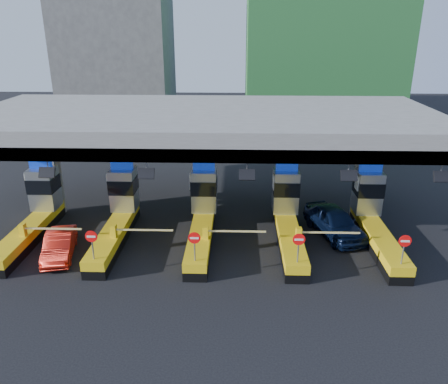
{
  "coord_description": "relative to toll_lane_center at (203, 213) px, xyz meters",
  "views": [
    {
      "loc": [
        2.02,
        -23.32,
        11.77
      ],
      "look_at": [
        1.28,
        0.0,
        2.86
      ],
      "focal_mm": 35.0,
      "sensor_mm": 36.0,
      "label": 1
    }
  ],
  "objects": [
    {
      "name": "toll_lane_left",
      "position": [
        -5.0,
        0.0,
        0.0
      ],
      "size": [
        4.43,
        8.0,
        4.16
      ],
      "color": "black",
      "rests_on": "ground"
    },
    {
      "name": "toll_lane_far_left",
      "position": [
        -10.0,
        0.0,
        0.0
      ],
      "size": [
        4.43,
        8.0,
        4.16
      ],
      "color": "black",
      "rests_on": "ground"
    },
    {
      "name": "toll_lane_right",
      "position": [
        5.0,
        0.0,
        0.0
      ],
      "size": [
        4.43,
        8.0,
        4.16
      ],
      "color": "black",
      "rests_on": "ground"
    },
    {
      "name": "toll_lane_far_right",
      "position": [
        10.0,
        0.0,
        0.0
      ],
      "size": [
        4.43,
        8.0,
        4.16
      ],
      "color": "black",
      "rests_on": "ground"
    },
    {
      "name": "ground",
      "position": [
        -0.0,
        -0.28,
        -1.4
      ],
      "size": [
        120.0,
        120.0,
        0.0
      ],
      "primitive_type": "plane",
      "color": "black",
      "rests_on": "ground"
    },
    {
      "name": "toll_lane_center",
      "position": [
        0.0,
        0.0,
        0.0
      ],
      "size": [
        4.43,
        8.0,
        4.16
      ],
      "color": "black",
      "rests_on": "ground"
    },
    {
      "name": "van",
      "position": [
        7.85,
        0.22,
        -0.54
      ],
      "size": [
        3.51,
        5.38,
        1.7
      ],
      "primitive_type": "imported",
      "rotation": [
        0.0,
        0.0,
        0.33
      ],
      "color": "black",
      "rests_on": "ground"
    },
    {
      "name": "toll_canopy",
      "position": [
        -0.0,
        2.59,
        4.74
      ],
      "size": [
        28.0,
        12.09,
        7.0
      ],
      "color": "slate",
      "rests_on": "ground"
    },
    {
      "name": "bg_building_scaffold",
      "position": [
        12.0,
        31.72,
        12.6
      ],
      "size": [
        18.0,
        12.0,
        28.0
      ],
      "primitive_type": "cube",
      "color": "#1E5926",
      "rests_on": "ground"
    },
    {
      "name": "bg_building_concrete",
      "position": [
        -14.0,
        35.72,
        7.6
      ],
      "size": [
        14.0,
        10.0,
        18.0
      ],
      "primitive_type": "cube",
      "color": "#4C4C49",
      "rests_on": "ground"
    },
    {
      "name": "red_car",
      "position": [
        -7.57,
        -2.86,
        -0.74
      ],
      "size": [
        2.24,
        4.21,
        1.32
      ],
      "primitive_type": "imported",
      "rotation": [
        0.0,
        0.0,
        0.22
      ],
      "color": "red",
      "rests_on": "ground"
    }
  ]
}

